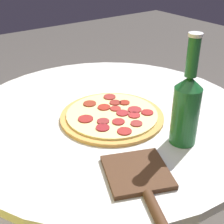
# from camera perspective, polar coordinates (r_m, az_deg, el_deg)

# --- Properties ---
(table) EXTENTS (0.89, 0.89, 0.77)m
(table) POSITION_cam_1_polar(r_m,az_deg,el_deg) (1.04, -0.76, -7.63)
(table) COLOR silver
(table) RESTS_ON ground_plane
(pizza) EXTENTS (0.31, 0.31, 0.02)m
(pizza) POSITION_cam_1_polar(r_m,az_deg,el_deg) (0.92, 0.03, -0.65)
(pizza) COLOR #C68E47
(pizza) RESTS_ON table
(beer_bottle) EXTENTS (0.07, 0.07, 0.29)m
(beer_bottle) POSITION_cam_1_polar(r_m,az_deg,el_deg) (0.79, 13.44, 1.09)
(beer_bottle) COLOR #195628
(beer_bottle) RESTS_ON table
(pizza_paddle) EXTENTS (0.26, 0.18, 0.02)m
(pizza_paddle) POSITION_cam_1_polar(r_m,az_deg,el_deg) (0.70, 5.17, -12.04)
(pizza_paddle) COLOR #422819
(pizza_paddle) RESTS_ON table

